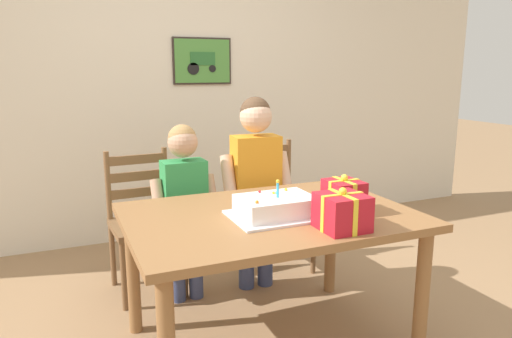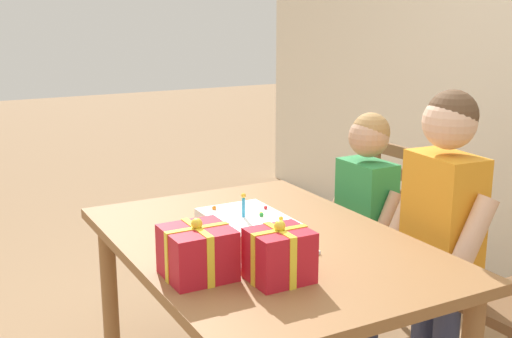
# 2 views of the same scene
# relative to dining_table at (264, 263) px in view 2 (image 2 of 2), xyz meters

# --- Properties ---
(dining_table) EXTENTS (1.42, 1.00, 0.73)m
(dining_table) POSITION_rel_dining_table_xyz_m (0.00, 0.00, 0.00)
(dining_table) COLOR olive
(dining_table) RESTS_ON ground
(birthday_cake) EXTENTS (0.44, 0.34, 0.19)m
(birthday_cake) POSITION_rel_dining_table_xyz_m (-0.00, -0.07, 0.14)
(birthday_cake) COLOR silver
(birthday_cake) RESTS_ON dining_table
(gift_box_red_large) EXTENTS (0.21, 0.21, 0.20)m
(gift_box_red_large) POSITION_rel_dining_table_xyz_m (0.19, -0.35, 0.17)
(gift_box_red_large) COLOR red
(gift_box_red_large) RESTS_ON dining_table
(gift_box_beside_cake) EXTENTS (0.17, 0.19, 0.20)m
(gift_box_beside_cake) POSITION_rel_dining_table_xyz_m (0.34, -0.14, 0.17)
(gift_box_beside_cake) COLOR red
(gift_box_beside_cake) RESTS_ON dining_table
(chair_left) EXTENTS (0.44, 0.44, 0.92)m
(chair_left) POSITION_rel_dining_table_xyz_m (-0.47, 0.92, -0.17)
(chair_left) COLOR brown
(chair_left) RESTS_ON ground
(child_older) EXTENTS (0.47, 0.27, 1.27)m
(child_older) POSITION_rel_dining_table_xyz_m (0.21, 0.67, 0.13)
(child_older) COLOR #38426B
(child_older) RESTS_ON ground
(child_younger) EXTENTS (0.40, 0.23, 1.12)m
(child_younger) POSITION_rel_dining_table_xyz_m (-0.26, 0.67, 0.04)
(child_younger) COLOR #38426B
(child_younger) RESTS_ON ground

